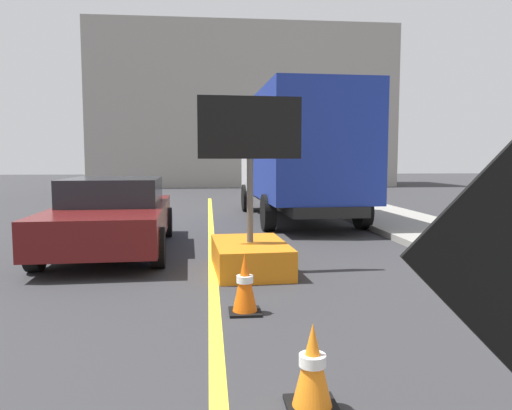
# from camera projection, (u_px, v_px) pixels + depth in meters

# --- Properties ---
(lane_center_stripe) EXTENTS (0.14, 36.00, 0.01)m
(lane_center_stripe) POSITION_uv_depth(u_px,v_px,m) (218.00, 382.00, 3.79)
(lane_center_stripe) COLOR yellow
(lane_center_stripe) RESTS_ON ground
(arrow_board_trailer) EXTENTS (1.60, 1.86, 2.70)m
(arrow_board_trailer) POSITION_uv_depth(u_px,v_px,m) (250.00, 240.00, 7.58)
(arrow_board_trailer) COLOR orange
(arrow_board_trailer) RESTS_ON ground
(box_truck) EXTENTS (2.87, 7.18, 3.55)m
(box_truck) POSITION_uv_depth(u_px,v_px,m) (300.00, 154.00, 13.67)
(box_truck) COLOR black
(box_truck) RESTS_ON ground
(pickup_car) EXTENTS (2.25, 4.93, 1.38)m
(pickup_car) POSITION_uv_depth(u_px,v_px,m) (113.00, 214.00, 9.27)
(pickup_car) COLOR #591414
(pickup_car) RESTS_ON ground
(highway_guide_sign) EXTENTS (2.79, 0.24, 5.00)m
(highway_guide_sign) POSITION_uv_depth(u_px,v_px,m) (308.00, 122.00, 22.09)
(highway_guide_sign) COLOR gray
(highway_guide_sign) RESTS_ON ground
(far_building_block) EXTENTS (19.28, 7.04, 10.13)m
(far_building_block) POSITION_uv_depth(u_px,v_px,m) (242.00, 110.00, 32.97)
(far_building_block) COLOR gray
(far_building_block) RESTS_ON ground
(traffic_cone_near_sign) EXTENTS (0.36, 0.36, 0.62)m
(traffic_cone_near_sign) POSITION_uv_depth(u_px,v_px,m) (312.00, 367.00, 3.37)
(traffic_cone_near_sign) COLOR black
(traffic_cone_near_sign) RESTS_ON ground
(traffic_cone_mid_lane) EXTENTS (0.36, 0.36, 0.69)m
(traffic_cone_mid_lane) POSITION_uv_depth(u_px,v_px,m) (245.00, 284.00, 5.48)
(traffic_cone_mid_lane) COLOR black
(traffic_cone_mid_lane) RESTS_ON ground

